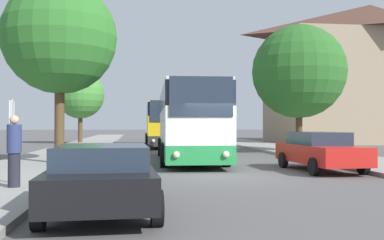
{
  "coord_description": "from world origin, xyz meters",
  "views": [
    {
      "loc": [
        -3.0,
        -14.71,
        1.72
      ],
      "look_at": [
        0.26,
        11.34,
        2.01
      ],
      "focal_mm": 42.0,
      "sensor_mm": 36.0,
      "label": 1
    }
  ],
  "objects": [
    {
      "name": "bus_middle",
      "position": [
        -0.89,
        21.16,
        1.82
      ],
      "size": [
        2.86,
        12.1,
        3.4
      ],
      "rotation": [
        0.0,
        0.0,
        -0.02
      ],
      "color": "#2D2D2D",
      "rests_on": "ground_plane"
    },
    {
      "name": "parked_car_right_near",
      "position": [
        3.84,
        1.37,
        0.77
      ],
      "size": [
        2.15,
        4.68,
        1.45
      ],
      "rotation": [
        0.0,
        0.0,
        3.18
      ],
      "color": "red",
      "rests_on": "ground_plane"
    },
    {
      "name": "parked_car_left_curb",
      "position": [
        -3.65,
        -5.83,
        0.71
      ],
      "size": [
        2.24,
        4.35,
        1.33
      ],
      "rotation": [
        0.0,
        0.0,
        0.03
      ],
      "color": "black",
      "rests_on": "ground_plane"
    },
    {
      "name": "sidewalk_left",
      "position": [
        -7.0,
        0.0,
        0.07
      ],
      "size": [
        4.0,
        120.0,
        0.15
      ],
      "primitive_type": "cube",
      "color": "gray",
      "rests_on": "ground_plane"
    },
    {
      "name": "pedestrian_waiting_near",
      "position": [
        -6.05,
        -2.9,
        1.07
      ],
      "size": [
        0.36,
        0.36,
        1.82
      ],
      "rotation": [
        0.0,
        0.0,
        4.32
      ],
      "color": "#23232D",
      "rests_on": "sidewalk_left"
    },
    {
      "name": "bus_stop_sign",
      "position": [
        -6.36,
        -1.97,
        1.57
      ],
      "size": [
        0.08,
        0.45,
        2.28
      ],
      "color": "gray",
      "rests_on": "sidewalk_left"
    },
    {
      "name": "tree_right_near",
      "position": [
        6.85,
        11.52,
        4.97
      ],
      "size": [
        5.68,
        5.68,
        7.67
      ],
      "color": "#47331E",
      "rests_on": "sidewalk_right"
    },
    {
      "name": "building_right_background",
      "position": [
        19.81,
        26.63,
        6.76
      ],
      "size": [
        18.55,
        10.98,
        13.53
      ],
      "color": "gray",
      "rests_on": "ground_plane"
    },
    {
      "name": "tree_left_far",
      "position": [
        -6.15,
        4.46,
        5.36
      ],
      "size": [
        4.73,
        4.73,
        7.6
      ],
      "color": "#513D23",
      "rests_on": "sidewalk_left"
    },
    {
      "name": "bus_front",
      "position": [
        -0.48,
        6.71,
        1.86
      ],
      "size": [
        3.13,
        11.31,
        3.49
      ],
      "rotation": [
        0.0,
        0.0,
        -0.04
      ],
      "color": "#238942",
      "rests_on": "ground_plane"
    },
    {
      "name": "ground_plane",
      "position": [
        0.0,
        0.0,
        0.0
      ],
      "size": [
        300.0,
        300.0,
        0.0
      ],
      "primitive_type": "plane",
      "color": "#565454",
      "rests_on": "ground"
    },
    {
      "name": "parked_car_right_far",
      "position": [
        3.65,
        27.01,
        0.76
      ],
      "size": [
        2.1,
        4.22,
        1.43
      ],
      "rotation": [
        0.0,
        0.0,
        3.14
      ],
      "color": "#B7B7BC",
      "rests_on": "ground_plane"
    },
    {
      "name": "tree_left_near",
      "position": [
        -8.03,
        27.13,
        4.47
      ],
      "size": [
        4.35,
        4.35,
        6.51
      ],
      "color": "#513D23",
      "rests_on": "sidewalk_left"
    }
  ]
}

